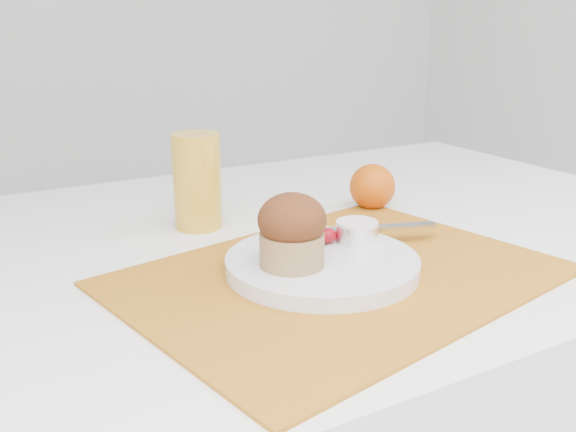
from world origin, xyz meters
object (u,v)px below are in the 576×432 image
orange (372,187)px  muffin (292,231)px  plate (322,264)px  juice_glass (197,181)px

orange → muffin: (-0.25, -0.19, 0.03)m
plate → orange: bearing=41.3°
juice_glass → plate: bearing=-76.3°
plate → muffin: 0.07m
orange → muffin: size_ratio=0.85×
plate → orange: (0.21, 0.19, 0.02)m
plate → muffin: muffin is taller
juice_glass → muffin: (0.01, -0.24, -0.00)m
orange → juice_glass: (-0.27, 0.05, 0.03)m
plate → orange: 0.28m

